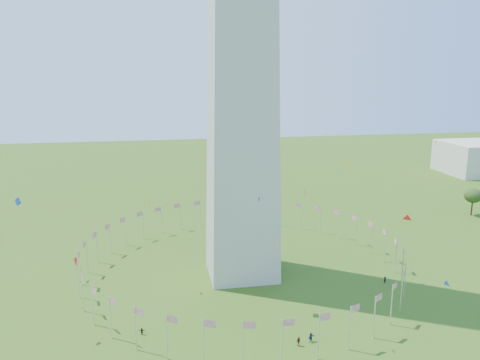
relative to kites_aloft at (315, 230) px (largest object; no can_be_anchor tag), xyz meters
name	(u,v)px	position (x,y,z in m)	size (l,w,h in m)	color
flag_ring	(242,257)	(-10.46, 25.45, -15.42)	(80.24, 80.24, 9.00)	silver
kites_aloft	(315,230)	(0.00, 0.00, 0.00)	(108.90, 62.19, 40.62)	red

